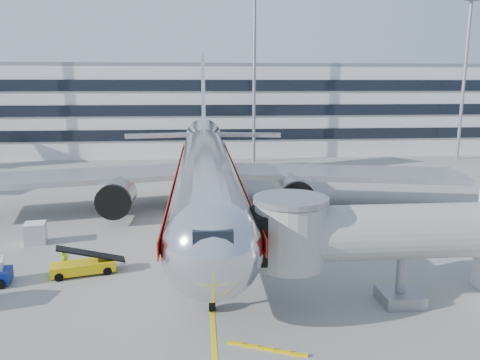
{
  "coord_description": "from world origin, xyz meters",
  "views": [
    {
      "loc": [
        -0.49,
        -31.49,
        11.98
      ],
      "look_at": [
        2.87,
        7.78,
        4.0
      ],
      "focal_mm": 35.0,
      "sensor_mm": 36.0,
      "label": 1
    }
  ],
  "objects": [
    {
      "name": "light_mast_east",
      "position": [
        42.0,
        42.0,
        14.88
      ],
      "size": [
        2.4,
        1.2,
        25.45
      ],
      "color": "gray",
      "rests_on": "ground"
    },
    {
      "name": "lead_in_line",
      "position": [
        0.0,
        10.0,
        0.01
      ],
      "size": [
        0.25,
        70.0,
        0.01
      ],
      "primitive_type": "cube",
      "color": "yellow",
      "rests_on": "ground"
    },
    {
      "name": "belt_loader",
      "position": [
        -8.17,
        -2.31,
        0.57
      ],
      "size": [
        4.32,
        2.43,
        2.01
      ],
      "color": "#DFC009",
      "rests_on": "ground"
    },
    {
      "name": "ground",
      "position": [
        0.0,
        0.0,
        0.0
      ],
      "size": [
        180.0,
        180.0,
        0.0
      ],
      "primitive_type": "plane",
      "color": "gray",
      "rests_on": "ground"
    },
    {
      "name": "cargo_container_right",
      "position": [
        -13.28,
        4.21,
        0.82
      ],
      "size": [
        1.78,
        1.78,
        1.63
      ],
      "color": "silver",
      "rests_on": "ground"
    },
    {
      "name": "terminal",
      "position": [
        0.0,
        57.95,
        7.8
      ],
      "size": [
        150.0,
        24.25,
        15.6
      ],
      "color": "silver",
      "rests_on": "ground"
    },
    {
      "name": "ramp_worker",
      "position": [
        -9.45,
        -1.69,
        0.88
      ],
      "size": [
        0.68,
        0.76,
        1.75
      ],
      "primitive_type": "imported",
      "rotation": [
        0.0,
        0.0,
        1.06
      ],
      "color": "#B4FF1A",
      "rests_on": "ground"
    },
    {
      "name": "jet_bridge",
      "position": [
        12.18,
        -8.0,
        3.87
      ],
      "size": [
        17.8,
        4.5,
        7.0
      ],
      "color": "silver",
      "rests_on": "ground"
    },
    {
      "name": "main_jet",
      "position": [
        0.0,
        11.72,
        4.23
      ],
      "size": [
        50.95,
        48.7,
        16.06
      ],
      "color": "silver",
      "rests_on": "ground"
    },
    {
      "name": "light_mast_centre",
      "position": [
        8.0,
        42.0,
        14.88
      ],
      "size": [
        2.4,
        1.2,
        25.45
      ],
      "color": "gray",
      "rests_on": "ground"
    }
  ]
}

